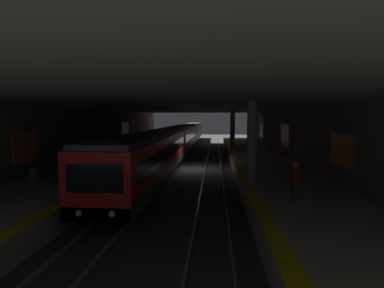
# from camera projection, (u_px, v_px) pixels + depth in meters

# --- Properties ---
(ground_plane) EXTENTS (120.00, 120.00, 0.00)m
(ground_plane) POSITION_uv_depth(u_px,v_px,m) (189.00, 169.00, 28.16)
(ground_plane) COLOR #42423F
(track_left) EXTENTS (60.00, 1.53, 0.16)m
(track_left) POSITION_uv_depth(u_px,v_px,m) (213.00, 169.00, 27.99)
(track_left) COLOR gray
(track_left) RESTS_ON ground
(track_right) EXTENTS (60.00, 1.53, 0.16)m
(track_right) POSITION_uv_depth(u_px,v_px,m) (165.00, 168.00, 28.32)
(track_right) COLOR gray
(track_right) RESTS_ON ground
(platform_left) EXTENTS (60.00, 5.30, 1.06)m
(platform_left) POSITION_uv_depth(u_px,v_px,m) (262.00, 165.00, 27.63)
(platform_left) COLOR #B7B2A8
(platform_left) RESTS_ON ground
(platform_right) EXTENTS (60.00, 5.30, 1.06)m
(platform_right) POSITION_uv_depth(u_px,v_px,m) (119.00, 163.00, 28.60)
(platform_right) COLOR #B7B2A8
(platform_right) RESTS_ON ground
(wall_left) EXTENTS (60.00, 0.56, 5.60)m
(wall_left) POSITION_uv_depth(u_px,v_px,m) (295.00, 139.00, 27.24)
(wall_left) COLOR slate
(wall_left) RESTS_ON ground
(wall_right) EXTENTS (60.00, 0.56, 5.60)m
(wall_right) POSITION_uv_depth(u_px,v_px,m) (88.00, 138.00, 28.64)
(wall_right) COLOR slate
(wall_right) RESTS_ON ground
(ceiling_slab) EXTENTS (60.00, 19.40, 0.40)m
(ceiling_slab) POSITION_uv_depth(u_px,v_px,m) (189.00, 106.00, 27.67)
(ceiling_slab) COLOR beige
(ceiling_slab) RESTS_ON wall_left
(pillar_near) EXTENTS (0.56, 0.56, 4.55)m
(pillar_near) POSITION_uv_depth(u_px,v_px,m) (252.00, 143.00, 16.81)
(pillar_near) COLOR gray
(pillar_near) RESTS_ON platform_left
(pillar_far) EXTENTS (0.56, 0.56, 4.55)m
(pillar_far) POSITION_uv_depth(u_px,v_px,m) (232.00, 130.00, 35.72)
(pillar_far) COLOR gray
(pillar_far) RESTS_ON platform_left
(metro_train) EXTENTS (61.20, 2.83, 3.49)m
(metro_train) POSITION_uv_depth(u_px,v_px,m) (182.00, 138.00, 42.05)
(metro_train) COLOR red
(metro_train) RESTS_ON track_right
(bench_left_near) EXTENTS (1.70, 0.47, 0.86)m
(bench_left_near) POSITION_uv_depth(u_px,v_px,m) (270.00, 145.00, 35.02)
(bench_left_near) COLOR #262628
(bench_left_near) RESTS_ON platform_left
(bench_left_mid) EXTENTS (1.70, 0.47, 0.86)m
(bench_left_mid) POSITION_uv_depth(u_px,v_px,m) (259.00, 140.00, 43.45)
(bench_left_mid) COLOR #262628
(bench_left_mid) RESTS_ON platform_left
(bench_right_near) EXTENTS (1.70, 0.47, 0.86)m
(bench_right_near) POSITION_uv_depth(u_px,v_px,m) (51.00, 165.00, 20.43)
(bench_right_near) COLOR #262628
(bench_right_near) RESTS_ON platform_right
(bench_right_mid) EXTENTS (1.70, 0.47, 0.86)m
(bench_right_mid) POSITION_uv_depth(u_px,v_px,m) (139.00, 140.00, 43.91)
(bench_right_mid) COLOR #262628
(bench_right_mid) RESTS_ON platform_right
(person_waiting_near) EXTENTS (0.60, 0.22, 1.61)m
(person_waiting_near) POSITION_uv_depth(u_px,v_px,m) (88.00, 158.00, 21.51)
(person_waiting_near) COLOR #444444
(person_waiting_near) RESTS_ON platform_right
(person_walking_mid) EXTENTS (0.60, 0.22, 1.62)m
(person_walking_mid) POSITION_uv_depth(u_px,v_px,m) (128.00, 141.00, 36.79)
(person_walking_mid) COLOR #2A2A2A
(person_walking_mid) RESTS_ON platform_right
(person_standing_far) EXTENTS (0.60, 0.22, 1.61)m
(person_standing_far) POSITION_uv_depth(u_px,v_px,m) (252.00, 149.00, 27.17)
(person_standing_far) COLOR #282828
(person_standing_far) RESTS_ON platform_left
(person_boarding) EXTENTS (0.60, 0.24, 1.75)m
(person_boarding) POSITION_uv_depth(u_px,v_px,m) (295.00, 179.00, 13.49)
(person_boarding) COLOR #404040
(person_boarding) RESTS_ON platform_left
(trash_bin) EXTENTS (0.44, 0.44, 0.85)m
(trash_bin) POSITION_uv_depth(u_px,v_px,m) (34.00, 176.00, 17.27)
(trash_bin) COLOR #595B5E
(trash_bin) RESTS_ON platform_right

